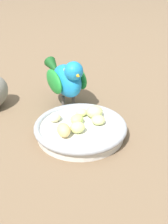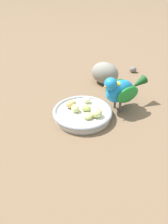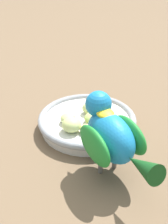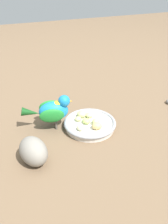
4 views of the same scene
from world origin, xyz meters
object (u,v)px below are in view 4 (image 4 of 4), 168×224
object	(u,v)px
feeding_bowl	(90,124)
apple_piece_0	(96,122)
apple_piece_3	(78,119)
apple_piece_1	(80,128)
apple_piece_6	(82,114)
parrot	(53,110)
rock_large	(33,151)
apple_piece_5	(96,126)
apple_piece_2	(89,115)
apple_piece_4	(86,121)

from	to	relation	value
feeding_bowl	apple_piece_0	world-z (taller)	apple_piece_0
apple_piece_0	apple_piece_3	distance (m)	0.07
feeding_bowl	apple_piece_1	size ratio (longest dim) A/B	7.32
apple_piece_1	feeding_bowl	bearing A→B (deg)	120.54
apple_piece_1	apple_piece_3	size ratio (longest dim) A/B	1.04
apple_piece_0	apple_piece_6	distance (m)	0.07
parrot	rock_large	size ratio (longest dim) A/B	1.71
apple_piece_5	parrot	bearing A→B (deg)	-127.37
apple_piece_0	apple_piece_6	bearing A→B (deg)	-157.25
feeding_bowl	apple_piece_1	xyz separation A→B (m)	(0.03, -0.05, 0.02)
apple_piece_2	feeding_bowl	bearing A→B (deg)	-20.37
apple_piece_5	parrot	xyz separation A→B (m)	(-0.10, -0.13, 0.04)
apple_piece_2	parrot	world-z (taller)	parrot
apple_piece_1	apple_piece_6	xyz separation A→B (m)	(-0.08, 0.04, 0.00)
apple_piece_4	apple_piece_5	xyz separation A→B (m)	(0.05, 0.02, 0.00)
apple_piece_1	parrot	xyz separation A→B (m)	(-0.08, -0.07, 0.04)
apple_piece_5	apple_piece_6	bearing A→B (deg)	-168.97
apple_piece_3	parrot	size ratio (longest dim) A/B	0.14
apple_piece_0	apple_piece_6	size ratio (longest dim) A/B	0.85
apple_piece_0	apple_piece_5	bearing A→B (deg)	-18.38
apple_piece_1	apple_piece_6	distance (m)	0.09
apple_piece_6	apple_piece_5	bearing A→B (deg)	11.03
apple_piece_1	apple_piece_2	xyz separation A→B (m)	(-0.07, 0.06, -0.00)
apple_piece_0	apple_piece_3	world-z (taller)	apple_piece_0
rock_large	feeding_bowl	bearing A→B (deg)	114.36
apple_piece_1	parrot	world-z (taller)	parrot
apple_piece_0	parrot	distance (m)	0.16
apple_piece_2	apple_piece_5	distance (m)	0.08
apple_piece_3	parrot	bearing A→B (deg)	-104.12
feeding_bowl	apple_piece_6	distance (m)	0.05
apple_piece_6	apple_piece_1	bearing A→B (deg)	-25.25
feeding_bowl	rock_large	size ratio (longest dim) A/B	1.78
apple_piece_3	apple_piece_2	bearing A→B (deg)	97.71
apple_piece_6	parrot	size ratio (longest dim) A/B	0.19
apple_piece_5	parrot	world-z (taller)	parrot
apple_piece_2	parrot	size ratio (longest dim) A/B	0.16
apple_piece_6	feeding_bowl	bearing A→B (deg)	15.68
apple_piece_0	apple_piece_3	bearing A→B (deg)	-134.20
feeding_bowl	apple_piece_3	world-z (taller)	apple_piece_3
apple_piece_4	apple_piece_2	bearing A→B (deg)	141.28
apple_piece_1	apple_piece_5	size ratio (longest dim) A/B	0.72
apple_piece_4	feeding_bowl	bearing A→B (deg)	83.97
apple_piece_6	rock_large	bearing A→B (deg)	-54.85
apple_piece_0	apple_piece_4	size ratio (longest dim) A/B	0.99
apple_piece_0	apple_piece_5	world-z (taller)	apple_piece_5
apple_piece_0	apple_piece_5	distance (m)	0.03
apple_piece_6	parrot	bearing A→B (deg)	-92.14
feeding_bowl	apple_piece_0	xyz separation A→B (m)	(0.02, 0.01, 0.02)
feeding_bowl	apple_piece_6	bearing A→B (deg)	-164.32
apple_piece_2	rock_large	size ratio (longest dim) A/B	0.27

